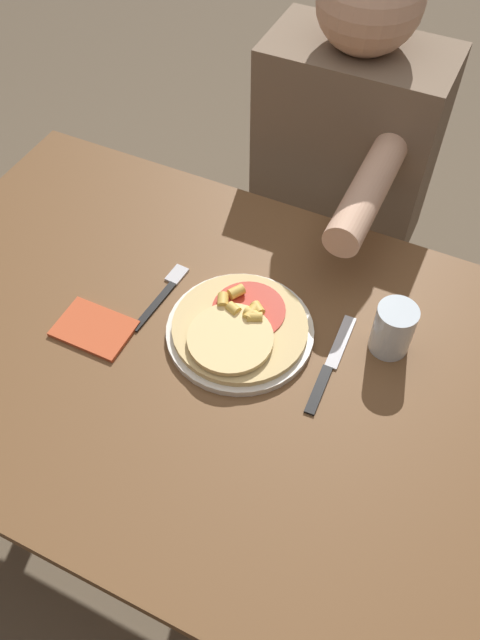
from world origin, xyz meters
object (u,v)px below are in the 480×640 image
at_px(dining_table, 210,384).
at_px(drinking_glass, 393,329).
at_px(pizza, 239,327).
at_px(knife, 330,365).
at_px(fork, 164,293).
at_px(plate, 240,331).
at_px(person_diner, 344,165).

distance_m(dining_table, drinking_glass, 0.36).
bearing_deg(pizza, knife, 3.16).
height_order(fork, drinking_glass, drinking_glass).
height_order(dining_table, plate, plate).
bearing_deg(drinking_glass, plate, -160.37).
distance_m(dining_table, fork, 0.19).
relative_size(pizza, fork, 1.38).
bearing_deg(person_diner, knife, -73.17).
xyz_separation_m(dining_table, knife, (0.21, 0.06, 0.11)).
distance_m(dining_table, pizza, 0.15).
distance_m(pizza, fork, 0.17).
bearing_deg(knife, fork, 177.06).
distance_m(dining_table, person_diner, 0.65).
bearing_deg(drinking_glass, pizza, -159.51).
relative_size(dining_table, pizza, 5.21).
bearing_deg(dining_table, fork, 148.91).
bearing_deg(plate, person_diner, 90.36).
height_order(pizza, drinking_glass, drinking_glass).
bearing_deg(person_diner, drinking_glass, -62.91).
bearing_deg(fork, knife, -2.94).
bearing_deg(person_diner, fork, -106.65).
bearing_deg(dining_table, person_diner, 87.27).
xyz_separation_m(knife, person_diner, (-0.17, 0.58, -0.04)).
relative_size(knife, drinking_glass, 2.22).
xyz_separation_m(plate, pizza, (-0.00, -0.00, 0.02)).
distance_m(plate, knife, 0.17).
height_order(knife, person_diner, person_diner).
height_order(dining_table, fork, fork).
relative_size(fork, knife, 0.80).
relative_size(plate, person_diner, 0.22).
bearing_deg(fork, drinking_glass, 8.95).
xyz_separation_m(dining_table, drinking_glass, (0.28, 0.15, 0.16)).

